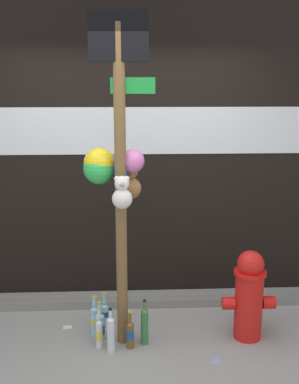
{
  "coord_description": "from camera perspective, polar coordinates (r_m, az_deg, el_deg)",
  "views": [
    {
      "loc": [
        0.02,
        -3.11,
        2.14
      ],
      "look_at": [
        0.18,
        0.46,
        1.3
      ],
      "focal_mm": 43.69,
      "sensor_mm": 36.0,
      "label": 1
    }
  ],
  "objects": [
    {
      "name": "bottle_4",
      "position": [
        3.96,
        -4.75,
        -16.83
      ],
      "size": [
        0.06,
        0.06,
        0.38
      ],
      "color": "silver",
      "rests_on": "ground_plane"
    },
    {
      "name": "litter_0",
      "position": [
        3.94,
        8.15,
        -19.76
      ],
      "size": [
        0.09,
        0.11,
        0.01
      ],
      "primitive_type": "cube",
      "rotation": [
        0.0,
        0.0,
        1.22
      ],
      "color": "#8C99B2",
      "rests_on": "ground_plane"
    },
    {
      "name": "bottle_3",
      "position": [
        4.04,
        -6.16,
        -16.72
      ],
      "size": [
        0.06,
        0.06,
        0.35
      ],
      "color": "silver",
      "rests_on": "ground_plane"
    },
    {
      "name": "bottle_0",
      "position": [
        4.23,
        -6.68,
        -15.13
      ],
      "size": [
        0.08,
        0.08,
        0.35
      ],
      "color": "#93CCE0",
      "rests_on": "ground_plane"
    },
    {
      "name": "fire_hydrant",
      "position": [
        4.12,
        12.06,
        -12.14
      ],
      "size": [
        0.45,
        0.27,
        0.78
      ],
      "color": "red",
      "rests_on": "ground_plane"
    },
    {
      "name": "building_wall",
      "position": [
        4.69,
        -2.89,
        6.9
      ],
      "size": [
        10.0,
        0.21,
        3.25
      ],
      "color": "black",
      "rests_on": "ground_plane"
    },
    {
      "name": "memorial_post",
      "position": [
        3.68,
        -4.19,
        4.12
      ],
      "size": [
        0.57,
        0.46,
        2.65
      ],
      "color": "brown",
      "rests_on": "ground_plane"
    },
    {
      "name": "bottle_1",
      "position": [
        4.01,
        -2.38,
        -16.88
      ],
      "size": [
        0.06,
        0.06,
        0.33
      ],
      "color": "brown",
      "rests_on": "ground_plane"
    },
    {
      "name": "bottle_6",
      "position": [
        4.36,
        -5.49,
        -14.45
      ],
      "size": [
        0.07,
        0.07,
        0.31
      ],
      "color": "#93CCE0",
      "rests_on": "ground_plane"
    },
    {
      "name": "curb_strip",
      "position": [
        4.7,
        -2.68,
        -13.33
      ],
      "size": [
        8.0,
        0.12,
        0.08
      ],
      "primitive_type": "cube",
      "color": "slate",
      "rests_on": "ground_plane"
    },
    {
      "name": "litter_1",
      "position": [
        4.42,
        -9.98,
        -15.92
      ],
      "size": [
        0.08,
        0.07,
        0.01
      ],
      "primitive_type": "cube",
      "rotation": [
        0.0,
        0.0,
        0.08
      ],
      "color": "silver",
      "rests_on": "ground_plane"
    },
    {
      "name": "bottle_5",
      "position": [
        4.15,
        -6.06,
        -15.89
      ],
      "size": [
        0.08,
        0.08,
        0.34
      ],
      "color": "#93CCE0",
      "rests_on": "ground_plane"
    },
    {
      "name": "ground_plane",
      "position": [
        3.78,
        -2.65,
        -21.26
      ],
      "size": [
        14.0,
        14.0,
        0.0
      ],
      "primitive_type": "plane",
      "color": "gray"
    },
    {
      "name": "bottle_2",
      "position": [
        4.04,
        -0.61,
        -15.96
      ],
      "size": [
        0.06,
        0.06,
        0.4
      ],
      "color": "#337038",
      "rests_on": "ground_plane"
    }
  ]
}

